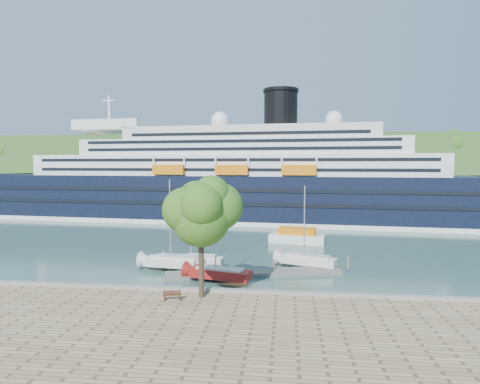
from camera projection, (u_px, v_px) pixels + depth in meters
The scene contains 12 objects.
ground at pixel (190, 301), 35.58m from camera, with size 400.00×400.00×0.00m, color #2E524B.
far_hillside at pixel (267, 164), 178.44m from camera, with size 400.00×50.00×24.00m, color #325B24.
quay_coping at pixel (190, 289), 35.30m from camera, with size 220.00×0.50×0.30m, color slate.
cruise_ship at pixel (220, 156), 86.68m from camera, with size 123.61×18.00×27.76m, color black, non-canonical shape.
park_bench at pixel (172, 294), 32.91m from camera, with size 1.48×0.61×0.95m, color #4C2915, non-canonical shape.
promenade_tree at pixel (201, 232), 33.34m from camera, with size 6.67×6.67×11.05m, color #33651A, non-canonical shape.
floating_pontoon at pixel (254, 273), 43.97m from camera, with size 19.37×2.37×0.43m, color slate, non-canonical shape.
sailboat_white_near at pixel (195, 230), 46.18m from camera, with size 7.08×1.97×9.15m, color silver, non-canonical shape.
sailboat_red at pixel (220, 238), 40.78m from camera, with size 7.14×1.98×9.22m, color maroon, non-canonical shape.
sailboat_white_far at pixel (308, 229), 46.35m from camera, with size 7.15×1.99×9.24m, color silver, non-canonical shape.
tender_launch at pixel (297, 235), 61.87m from camera, with size 8.51×2.91×2.35m, color orange, non-canonical shape.
sailboat_extra at pixel (175, 228), 45.30m from camera, with size 7.72×2.14×9.97m, color silver, non-canonical shape.
Camera 1 is at (8.38, -34.08, 12.16)m, focal length 30.00 mm.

